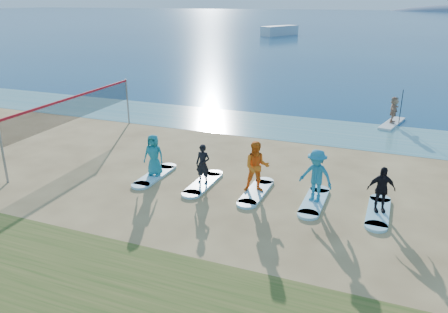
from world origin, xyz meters
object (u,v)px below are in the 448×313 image
at_px(paddleboard, 392,123).
at_px(student_0, 154,155).
at_px(student_3, 316,176).
at_px(boat_offshore_a, 279,35).
at_px(student_1, 203,164).
at_px(surfboard_1, 203,183).
at_px(student_4, 381,189).
at_px(student_2, 257,167).
at_px(surfboard_2, 256,192).
at_px(paddleboarder, 394,110).
at_px(surfboard_0, 155,176).
at_px(surfboard_4, 378,212).
at_px(volleyball_net, 76,108).
at_px(surfboard_3, 314,202).

bearing_deg(paddleboard, student_0, -112.34).
height_order(paddleboard, student_3, student_3).
bearing_deg(boat_offshore_a, student_1, -52.80).
relative_size(boat_offshore_a, student_3, 4.73).
bearing_deg(surfboard_1, paddleboard, 61.59).
height_order(paddleboard, student_4, student_4).
distance_m(student_0, surfboard_1, 2.27).
bearing_deg(surfboard_1, student_2, 0.00).
distance_m(surfboard_2, student_2, 0.98).
height_order(paddleboarder, student_0, student_0).
bearing_deg(paddleboarder, boat_offshore_a, 22.14).
relative_size(surfboard_0, surfboard_4, 1.00).
height_order(volleyball_net, paddleboard, volleyball_net).
height_order(student_1, surfboard_2, student_1).
bearing_deg(student_3, surfboard_3, 0.00).
distance_m(boat_offshore_a, student_2, 74.63).
bearing_deg(surfboard_3, surfboard_1, 180.00).
xyz_separation_m(student_1, student_3, (4.20, 0.00, 0.17)).
height_order(surfboard_2, student_4, student_4).
relative_size(surfboard_2, surfboard_4, 1.00).
relative_size(volleyball_net, surfboard_0, 4.13).
bearing_deg(student_3, student_0, -164.21).
bearing_deg(paddleboarder, student_3, 171.19).
bearing_deg(student_1, student_3, 0.47).
xyz_separation_m(volleyball_net, student_4, (13.58, -1.87, -1.05)).
xyz_separation_m(surfboard_2, student_4, (4.20, 0.00, 0.81)).
bearing_deg(surfboard_1, surfboard_2, 0.00).
bearing_deg(student_4, surfboard_0, 162.14).
bearing_deg(surfboard_2, paddleboarder, 70.16).
relative_size(surfboard_2, student_2, 1.18).
height_order(paddleboard, student_0, student_0).
bearing_deg(surfboard_1, boat_offshore_a, 102.94).
distance_m(paddleboarder, surfboard_2, 12.42).
xyz_separation_m(student_0, student_4, (8.40, 0.00, -0.05)).
xyz_separation_m(boat_offshore_a, student_3, (20.80, -72.24, 1.01)).
distance_m(volleyball_net, surfboard_2, 9.74).
bearing_deg(student_2, boat_offshore_a, 85.15).
distance_m(paddleboarder, student_0, 14.37).
xyz_separation_m(volleyball_net, surfboard_1, (7.27, -1.87, -1.86)).
bearing_deg(surfboard_1, surfboard_0, 180.00).
bearing_deg(volleyball_net, surfboard_2, -11.28).
distance_m(surfboard_0, surfboard_1, 2.10).
height_order(boat_offshore_a, surfboard_3, boat_offshore_a).
distance_m(student_1, surfboard_4, 6.35).
distance_m(student_3, surfboard_4, 2.31).
xyz_separation_m(surfboard_0, student_3, (6.30, 0.00, 0.96)).
bearing_deg(surfboard_4, student_1, 180.00).
relative_size(boat_offshore_a, student_0, 5.30).
bearing_deg(boat_offshore_a, volleyball_net, -58.19).
relative_size(student_1, student_4, 0.97).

